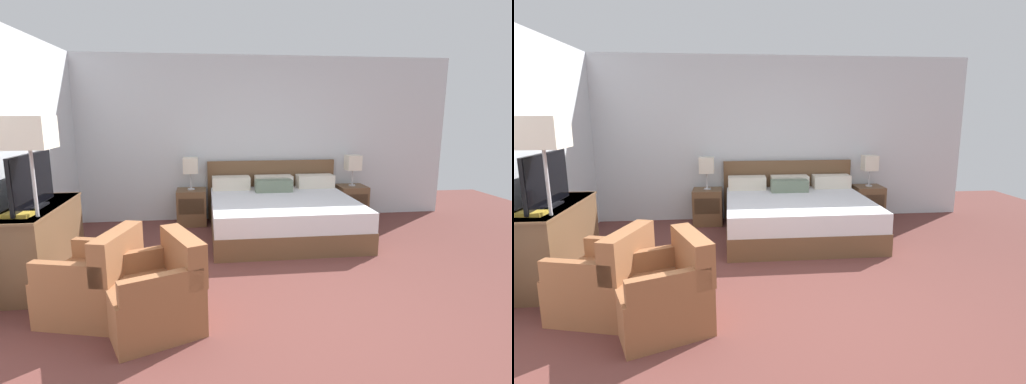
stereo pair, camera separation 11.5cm
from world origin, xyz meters
TOP-DOWN VIEW (x-y plane):
  - ground_plane at (0.00, 0.00)m, footprint 10.55×10.55m
  - wall_back at (0.00, 3.55)m, footprint 6.60×0.06m
  - wall_left at (-2.73, 1.46)m, footprint 0.06×5.32m
  - bed at (0.33, 2.55)m, footprint 2.08×1.97m
  - nightstand_left at (-0.96, 3.23)m, footprint 0.45×0.44m
  - nightstand_right at (1.63, 3.23)m, footprint 0.45×0.44m
  - table_lamp_left at (-0.96, 3.24)m, footprint 0.22×0.22m
  - table_lamp_right at (1.63, 3.24)m, footprint 0.22×0.22m
  - dresser at (-2.44, 1.28)m, footprint 0.47×1.37m
  - tv at (-2.44, 1.23)m, footprint 0.18×0.94m
  - book_red_cover at (-2.44, 0.85)m, footprint 0.25×0.17m
  - armchair_by_window at (-1.70, 0.46)m, footprint 0.84×0.84m
  - armchair_companion at (-1.15, 0.16)m, footprint 0.90×0.89m
  - floor_lamp at (-2.26, 0.84)m, footprint 0.38×0.38m

SIDE VIEW (x-z plane):
  - ground_plane at x=0.00m, z-range 0.00..0.00m
  - nightstand_left at x=-0.96m, z-range 0.00..0.55m
  - nightstand_right at x=1.63m, z-range 0.00..0.55m
  - armchair_by_window at x=-1.70m, z-range -0.10..0.66m
  - armchair_companion at x=-1.15m, z-range -0.10..0.66m
  - bed at x=0.33m, z-range -0.18..0.77m
  - dresser at x=-2.44m, z-range 0.01..0.81m
  - book_red_cover at x=-2.44m, z-range 0.80..0.83m
  - table_lamp_left at x=-0.96m, z-range 0.67..1.17m
  - table_lamp_right at x=1.63m, z-range 0.67..1.17m
  - tv at x=-2.44m, z-range 0.79..1.33m
  - wall_back at x=0.00m, z-range 0.00..2.60m
  - wall_left at x=-2.73m, z-range 0.00..2.60m
  - floor_lamp at x=-2.26m, z-range 0.61..2.31m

